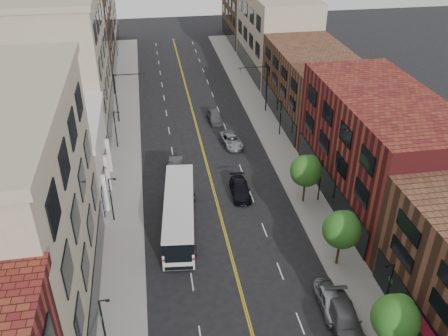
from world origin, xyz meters
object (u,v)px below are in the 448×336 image
city_bus (179,211)px  car_lane_b (231,140)px  car_parked_far (331,301)px  car_parked_mid (344,319)px  car_lane_behind (176,166)px  car_lane_a (240,189)px  car_lane_c (215,116)px

city_bus → car_lane_b: bearing=69.0°
city_bus → car_parked_far: size_ratio=2.86×
car_lane_b → city_bus: bearing=-123.3°
city_bus → car_parked_mid: city_bus is taller
car_lane_behind → car_lane_a: bearing=142.0°
car_parked_mid → car_lane_a: size_ratio=1.13×
city_bus → car_lane_c: city_bus is taller
car_parked_mid → car_lane_a: bearing=107.7°
car_parked_mid → car_parked_far: (-0.40, 1.95, -0.02)m
car_lane_behind → car_lane_b: (7.83, 5.47, -0.06)m
car_lane_c → city_bus: bearing=-108.6°
car_parked_mid → car_lane_b: (-3.34, 31.16, -0.12)m
city_bus → car_lane_b: (8.27, 16.40, -1.29)m
car_lane_b → car_lane_c: car_lane_c is taller
car_parked_mid → car_parked_far: bearing=106.2°
car_parked_far → car_lane_behind: car_parked_far is taller
car_parked_far → car_lane_b: size_ratio=0.94×
car_lane_a → car_lane_c: (0.06, 19.37, 0.08)m
city_bus → car_lane_behind: size_ratio=2.91×
car_parked_mid → car_lane_behind: bearing=118.2°
car_lane_b → car_lane_c: 7.73m
car_parked_far → car_lane_a: 17.96m
car_parked_mid → car_lane_c: 39.06m
car_parked_mid → car_lane_c: bearing=101.2°
car_parked_mid → city_bus: bearing=132.9°
car_lane_behind → car_lane_a: (6.70, -6.25, -0.04)m
car_lane_behind → car_parked_far: bearing=119.5°
city_bus → car_lane_a: 8.63m
car_parked_far → city_bus: bearing=133.2°
city_bus → car_lane_behind: 11.01m
car_parked_mid → car_lane_behind: car_parked_mid is taller
car_parked_far → car_lane_c: (-4.02, 36.87, 0.00)m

